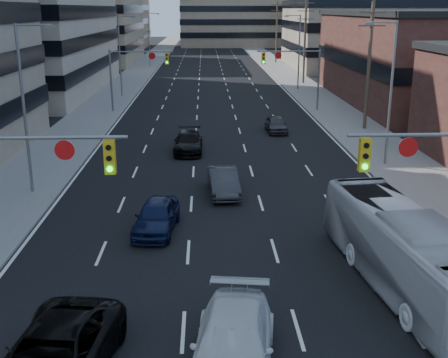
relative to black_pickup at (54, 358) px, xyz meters
The scene contains 26 objects.
road_surface 126.51m from the black_pickup, 87.68° to the left, with size 18.00×300.00×0.02m, color black.
sidewalk_left 126.57m from the black_pickup, 92.89° to the left, with size 5.00×300.00×0.15m, color slate.
sidewalk_right 127.49m from the black_pickup, 82.51° to the left, with size 5.00×300.00×0.15m, color slate.
office_left_far 98.50m from the black_pickup, 101.08° to the left, with size 20.00×30.00×16.00m, color gray.
storefront_right_mid 54.91m from the black_pickup, 57.89° to the left, with size 20.00×30.00×9.00m, color #472119.
office_right_far 89.83m from the black_pickup, 70.36° to the left, with size 22.00×28.00×14.00m, color gray.
bg_block_left 138.61m from the black_pickup, 99.52° to the left, with size 24.00×24.00×20.00m, color #ADA089.
bg_block_right 131.84m from the black_pickup, 73.63° to the left, with size 22.00×22.00×12.00m, color gray.
signal_near_left 6.10m from the black_pickup, 117.90° to the left, with size 6.59×0.33×6.00m.
signal_far_left 41.63m from the black_pickup, 93.54° to the left, with size 6.09×0.33×6.00m.
signal_far_right 43.48m from the black_pickup, 72.81° to the left, with size 6.09×0.33×6.00m.
utility_pole_block 37.08m from the black_pickup, 61.87° to the left, with size 2.20×0.28×11.00m.
utility_pole_midblock 64.95m from the black_pickup, 74.48° to the left, with size 2.20×0.28×11.00m.
utility_pole_distant 94.14m from the black_pickup, 79.38° to the left, with size 2.20×0.28×11.00m.
streetlight_left_near 17.73m from the black_pickup, 107.64° to the left, with size 2.03×0.22×9.00m.
streetlight_left_mid 51.84m from the black_pickup, 95.79° to the left, with size 2.03×0.22×9.00m.
streetlight_left_far 86.66m from the black_pickup, 93.45° to the left, with size 2.03×0.22×9.00m.
streetlight_right_near 26.75m from the black_pickup, 54.15° to the left, with size 2.03×0.22×9.00m.
streetlight_right_far 58.64m from the black_pickup, 74.67° to the left, with size 2.03×0.22×9.00m.
black_pickup is the anchor object (origin of this frame).
white_van 4.79m from the black_pickup, ahead, with size 2.22×5.46×1.58m, color silver.
transit_bus 12.26m from the black_pickup, 24.72° to the left, with size 2.42×10.36×2.89m, color silver.
sedan_blue 10.92m from the black_pickup, 80.29° to the left, with size 1.72×4.26×1.45m, color #0C1533.
sedan_grey_center 16.77m from the black_pickup, 72.52° to the left, with size 1.50×4.30×1.42m, color #2D2D2F.
sedan_black_far 25.60m from the black_pickup, 83.51° to the left, with size 1.96×4.82×1.40m, color black.
sedan_grey_right 33.36m from the black_pickup, 72.79° to the left, with size 1.55×3.84×1.31m, color #37373A.
Camera 1 is at (-1.06, -9.42, 9.68)m, focal length 45.00 mm.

